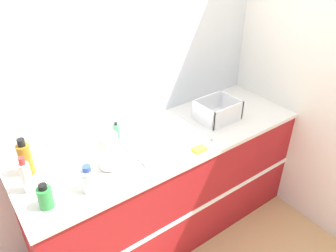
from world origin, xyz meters
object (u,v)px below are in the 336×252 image
(dish_rack, at_px, (217,112))
(bottle_white_spray, at_px, (26,177))
(sink, at_px, (164,138))
(bottle_green, at_px, (45,197))
(bottle_amber, at_px, (26,159))
(soap_dispenser, at_px, (116,131))
(paper_towel_roll, at_px, (109,151))
(bottle_clear, at_px, (89,180))

(dish_rack, bearing_deg, bottle_white_spray, 178.65)
(sink, distance_m, bottle_green, 0.90)
(bottle_amber, bearing_deg, sink, -12.74)
(sink, height_order, soap_dispenser, sink)
(bottle_amber, bearing_deg, paper_towel_roll, -29.00)
(bottle_green, distance_m, soap_dispenser, 0.72)
(bottle_white_spray, xyz_separation_m, soap_dispenser, (0.66, 0.18, -0.05))
(bottle_white_spray, bearing_deg, soap_dispenser, 15.41)
(dish_rack, bearing_deg, soap_dispenser, 164.24)
(bottle_clear, xyz_separation_m, bottle_white_spray, (-0.28, 0.20, 0.03))
(dish_rack, bearing_deg, bottle_clear, -171.84)
(paper_towel_roll, bearing_deg, bottle_clear, -147.95)
(bottle_clear, bearing_deg, paper_towel_roll, 32.05)
(dish_rack, height_order, bottle_green, dish_rack)
(soap_dispenser, bearing_deg, bottle_clear, -134.98)
(dish_rack, xyz_separation_m, bottle_amber, (-1.39, 0.20, 0.05))
(dish_rack, bearing_deg, bottle_green, -173.99)
(sink, xyz_separation_m, bottle_white_spray, (-0.93, 0.04, 0.09))
(paper_towel_roll, height_order, bottle_white_spray, paper_towel_roll)
(sink, xyz_separation_m, paper_towel_roll, (-0.45, -0.04, 0.11))
(bottle_amber, bearing_deg, soap_dispenser, 1.94)
(paper_towel_roll, distance_m, bottle_green, 0.45)
(dish_rack, distance_m, bottle_white_spray, 1.43)
(bottle_clear, relative_size, soap_dispenser, 1.31)
(bottle_green, distance_m, bottle_amber, 0.35)
(soap_dispenser, bearing_deg, dish_rack, -15.76)
(soap_dispenser, bearing_deg, bottle_white_spray, -164.59)
(bottle_green, height_order, soap_dispenser, bottle_green)
(bottle_white_spray, distance_m, soap_dispenser, 0.69)
(sink, relative_size, bottle_green, 3.54)
(paper_towel_roll, xyz_separation_m, bottle_amber, (-0.43, 0.24, -0.01))
(paper_towel_roll, xyz_separation_m, bottle_white_spray, (-0.48, 0.08, -0.02))
(soap_dispenser, bearing_deg, paper_towel_roll, -125.83)
(sink, xyz_separation_m, bottle_green, (-0.89, -0.14, 0.05))
(bottle_amber, bearing_deg, bottle_clear, -56.43)
(bottle_clear, distance_m, bottle_white_spray, 0.35)
(sink, distance_m, bottle_clear, 0.67)
(paper_towel_roll, bearing_deg, bottle_white_spray, 170.72)
(bottle_green, xyz_separation_m, soap_dispenser, (0.62, 0.36, -0.01))
(sink, height_order, paper_towel_roll, sink)
(paper_towel_roll, bearing_deg, dish_rack, 2.63)
(sink, height_order, bottle_green, sink)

